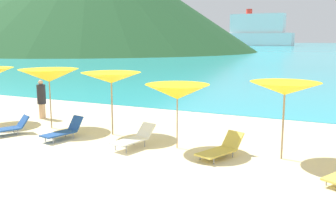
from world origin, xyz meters
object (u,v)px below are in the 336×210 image
object	(u,v)px
umbrella_3	(111,78)
lounge_chair_5	(64,130)
umbrella_2	(49,75)
umbrella_5	(285,89)
beachgoer_1	(42,98)
lounge_chair_2	(134,138)
umbrella_4	(177,92)
cruise_ship	(257,32)
lounge_chair_3	(221,149)
lounge_chair_0	(9,127)

from	to	relation	value
umbrella_3	lounge_chair_5	world-z (taller)	umbrella_3
umbrella_2	umbrella_5	world-z (taller)	umbrella_2
lounge_chair_5	beachgoer_1	xyz separation A→B (m)	(-3.26, 2.37, 0.59)
lounge_chair_2	umbrella_3	bearing A→B (deg)	157.13
umbrella_3	lounge_chair_2	distance (m)	2.64
umbrella_3	lounge_chair_5	xyz separation A→B (m)	(-1.18, -1.28, -1.79)
umbrella_5	beachgoer_1	size ratio (longest dim) A/B	1.32
umbrella_3	umbrella_4	bearing A→B (deg)	-11.62
umbrella_3	umbrella_5	size ratio (longest dim) A/B	1.01
lounge_chair_2	beachgoer_1	bearing A→B (deg)	172.05
lounge_chair_2	cruise_ship	distance (m)	223.25
umbrella_4	lounge_chair_3	world-z (taller)	umbrella_4
umbrella_4	umbrella_5	bearing A→B (deg)	5.31
umbrella_2	umbrella_3	distance (m)	2.77
umbrella_4	beachgoer_1	distance (m)	7.57
lounge_chair_5	umbrella_3	bearing A→B (deg)	60.00
lounge_chair_2	cruise_ship	size ratio (longest dim) A/B	0.04
umbrella_2	umbrella_3	size ratio (longest dim) A/B	1.02
lounge_chair_0	beachgoer_1	world-z (taller)	beachgoer_1
umbrella_3	umbrella_4	size ratio (longest dim) A/B	1.04
lounge_chair_0	cruise_ship	bearing A→B (deg)	125.71
umbrella_3	lounge_chair_0	world-z (taller)	umbrella_3
umbrella_2	umbrella_4	bearing A→B (deg)	-4.17
umbrella_3	cruise_ship	world-z (taller)	cruise_ship
umbrella_2	lounge_chair_3	size ratio (longest dim) A/B	1.35
umbrella_4	lounge_chair_5	xyz separation A→B (m)	(-4.06, -0.69, -1.53)
umbrella_4	umbrella_5	size ratio (longest dim) A/B	0.97
lounge_chair_5	lounge_chair_3	bearing A→B (deg)	16.31
lounge_chair_0	beachgoer_1	xyz separation A→B (m)	(-1.03, 2.77, 0.62)
umbrella_3	lounge_chair_3	xyz separation A→B (m)	(4.46, -0.91, -1.83)
umbrella_5	lounge_chair_0	xyz separation A→B (m)	(-9.52, -1.40, -1.80)
umbrella_2	lounge_chair_3	world-z (taller)	umbrella_2
cruise_ship	beachgoer_1	bearing A→B (deg)	-78.27
cruise_ship	umbrella_4	bearing A→B (deg)	-76.49
lounge_chair_5	lounge_chair_2	bearing A→B (deg)	16.03
lounge_chair_5	beachgoer_1	bearing A→B (deg)	156.60
umbrella_3	beachgoer_1	size ratio (longest dim) A/B	1.34
umbrella_3	beachgoer_1	world-z (taller)	umbrella_3
cruise_ship	lounge_chair_0	bearing A→B (deg)	-78.13
cruise_ship	lounge_chair_3	bearing A→B (deg)	-76.11
lounge_chair_3	lounge_chair_2	bearing A→B (deg)	-155.00
lounge_chair_5	cruise_ship	distance (m)	222.87
umbrella_4	lounge_chair_0	bearing A→B (deg)	-170.09
lounge_chair_2	lounge_chair_0	bearing A→B (deg)	-161.40
umbrella_5	cruise_ship	bearing A→B (deg)	102.74
umbrella_5	lounge_chair_5	xyz separation A→B (m)	(-7.28, -0.99, -1.77)
lounge_chair_5	beachgoer_1	distance (m)	4.08
lounge_chair_0	cruise_ship	world-z (taller)	cruise_ship
umbrella_4	lounge_chair_2	world-z (taller)	umbrella_4
lounge_chair_0	cruise_ship	distance (m)	222.86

